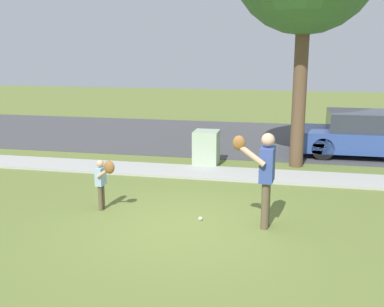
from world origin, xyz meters
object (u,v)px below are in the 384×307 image
object	(u,v)px
person_child	(103,177)
utility_cabinet	(206,148)
parked_wagon_blue	(370,135)
person_adult	(264,171)
baseball	(200,219)

from	to	relation	value
person_child	utility_cabinet	world-z (taller)	person_child
person_child	parked_wagon_blue	world-z (taller)	parked_wagon_blue
parked_wagon_blue	person_adult	bearing A→B (deg)	66.00
person_child	utility_cabinet	distance (m)	4.29
person_adult	baseball	distance (m)	1.57
utility_cabinet	person_child	bearing A→B (deg)	-108.50
baseball	utility_cabinet	size ratio (longest dim) A/B	0.08
baseball	utility_cabinet	world-z (taller)	utility_cabinet
person_adult	parked_wagon_blue	bearing A→B (deg)	-109.33
person_adult	person_child	bearing A→B (deg)	0.38
person_child	baseball	distance (m)	2.10
utility_cabinet	baseball	bearing A→B (deg)	-81.42
baseball	person_child	bearing A→B (deg)	175.95
baseball	parked_wagon_blue	world-z (taller)	parked_wagon_blue
person_adult	utility_cabinet	world-z (taller)	person_adult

